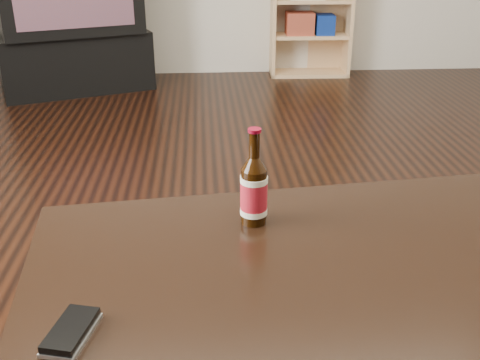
{
  "coord_description": "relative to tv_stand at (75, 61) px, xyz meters",
  "views": [
    {
      "loc": [
        -0.29,
        -1.45,
        1.08
      ],
      "look_at": [
        -0.22,
        -0.37,
        0.58
      ],
      "focal_mm": 42.0,
      "sensor_mm": 36.0,
      "label": 1
    }
  ],
  "objects": [
    {
      "name": "floor",
      "position": [
        1.18,
        -2.57,
        -0.21
      ],
      "size": [
        5.0,
        6.0,
        0.01
      ],
      "primitive_type": "cube",
      "color": "black",
      "rests_on": "ground"
    },
    {
      "name": "tv_stand",
      "position": [
        0.0,
        0.0,
        0.0
      ],
      "size": [
        1.12,
        0.83,
        0.4
      ],
      "primitive_type": "cube",
      "rotation": [
        0.0,
        0.0,
        0.36
      ],
      "color": "black",
      "rests_on": "floor"
    },
    {
      "name": "coffee_table",
      "position": [
        1.19,
        -3.14,
        0.21
      ],
      "size": [
        1.35,
        0.87,
        0.48
      ],
      "rotation": [
        0.0,
        0.0,
        0.11
      ],
      "color": "black",
      "rests_on": "floor"
    },
    {
      "name": "phone",
      "position": [
        0.67,
        -3.3,
        0.29
      ],
      "size": [
        0.08,
        0.12,
        0.02
      ],
      "rotation": [
        0.0,
        0.0,
        -0.25
      ],
      "color": "#ABABAE",
      "rests_on": "coffee_table"
    },
    {
      "name": "beer_bottle",
      "position": [
        1.0,
        -2.94,
        0.35
      ],
      "size": [
        0.06,
        0.06,
        0.22
      ],
      "rotation": [
        0.0,
        0.0,
        0.01
      ],
      "color": "black",
      "rests_on": "coffee_table"
    }
  ]
}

